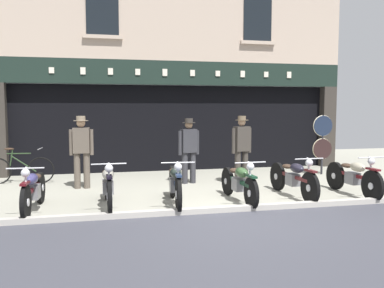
% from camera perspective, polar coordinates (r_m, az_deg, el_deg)
% --- Properties ---
extents(ground, '(22.49, 22.00, 0.18)m').
position_cam_1_polar(ground, '(6.84, 8.11, -11.64)').
color(ground, gray).
extents(shop_facade, '(10.79, 4.42, 6.08)m').
position_cam_1_polar(shop_facade, '(14.32, -3.43, 4.03)').
color(shop_facade, black).
rests_on(shop_facade, ground).
extents(motorcycle_far_left, '(0.62, 1.95, 0.91)m').
position_cam_1_polar(motorcycle_far_left, '(8.22, -21.05, -5.83)').
color(motorcycle_far_left, black).
rests_on(motorcycle_far_left, ground).
extents(motorcycle_left, '(0.62, 2.03, 0.94)m').
position_cam_1_polar(motorcycle_left, '(8.18, -11.51, -5.52)').
color(motorcycle_left, black).
rests_on(motorcycle_left, ground).
extents(motorcycle_center_left, '(0.62, 2.04, 0.93)m').
position_cam_1_polar(motorcycle_center_left, '(8.22, -2.34, -5.37)').
color(motorcycle_center_left, black).
rests_on(motorcycle_center_left, ground).
extents(motorcycle_center, '(0.62, 1.96, 0.90)m').
position_cam_1_polar(motorcycle_center, '(8.52, 6.50, -5.19)').
color(motorcycle_center, black).
rests_on(motorcycle_center, ground).
extents(motorcycle_center_right, '(0.62, 2.09, 0.92)m').
position_cam_1_polar(motorcycle_center_right, '(9.19, 13.79, -4.48)').
color(motorcycle_center_right, black).
rests_on(motorcycle_center_right, ground).
extents(motorcycle_right, '(0.62, 1.97, 0.92)m').
position_cam_1_polar(motorcycle_right, '(9.74, 21.36, -4.14)').
color(motorcycle_right, black).
rests_on(motorcycle_right, ground).
extents(salesman_left, '(0.56, 0.34, 1.73)m').
position_cam_1_polar(salesman_left, '(10.13, -15.00, -0.58)').
color(salesman_left, brown).
rests_on(salesman_left, ground).
extents(shopkeeper_center, '(0.55, 0.33, 1.65)m').
position_cam_1_polar(shopkeeper_center, '(10.46, -0.45, -0.50)').
color(shopkeeper_center, '#2D2D33').
rests_on(shopkeeper_center, ground).
extents(salesman_right, '(0.55, 0.32, 1.72)m').
position_cam_1_polar(salesman_right, '(10.42, 6.85, -0.36)').
color(salesman_right, '#38332D').
rests_on(salesman_right, ground).
extents(tyre_sign_pole, '(0.61, 0.06, 1.71)m').
position_cam_1_polar(tyre_sign_pole, '(12.46, 17.56, 0.77)').
color(tyre_sign_pole, '#232328').
rests_on(tyre_sign_pole, ground).
extents(advert_board_near, '(0.69, 0.03, 0.92)m').
position_cam_1_polar(advert_board_near, '(12.50, -14.59, 3.91)').
color(advert_board_near, silver).
extents(advert_board_far, '(0.76, 0.03, 1.07)m').
position_cam_1_polar(advert_board_far, '(12.58, -19.75, 3.71)').
color(advert_board_far, silver).
extents(leaning_bicycle, '(1.73, 0.50, 0.93)m').
position_cam_1_polar(leaning_bicycle, '(11.41, -22.75, -3.20)').
color(leaning_bicycle, black).
rests_on(leaning_bicycle, ground).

